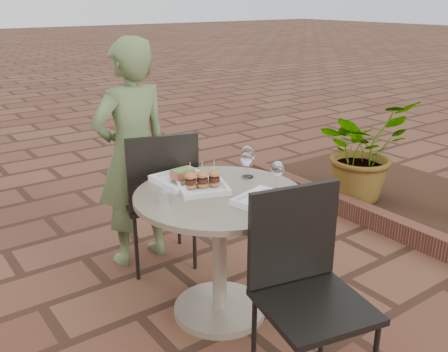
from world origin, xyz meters
TOP-DOWN VIEW (x-y plane):
  - ground at (0.00, 0.00)m, footprint 60.00×60.00m
  - cafe_table at (-0.02, 0.18)m, footprint 0.90×0.90m
  - chair_far at (-0.03, 0.82)m, footprint 0.54×0.54m
  - chair_near at (-0.02, -0.46)m, footprint 0.53×0.53m
  - diner at (-0.11, 1.03)m, footprint 0.57×0.40m
  - plate_salmon at (-0.09, 0.44)m, footprint 0.29×0.29m
  - plate_sliders at (-0.07, 0.28)m, footprint 0.32×0.32m
  - plate_tuna at (0.08, -0.07)m, footprint 0.32×0.32m
  - wine_glass_right at (0.26, 0.04)m, footprint 0.07×0.07m
  - wine_glass_mid at (0.24, 0.28)m, footprint 0.06×0.06m
  - wine_glass_far at (0.26, 0.29)m, footprint 0.08×0.08m
  - steel_ramekin at (-0.30, 0.26)m, footprint 0.08×0.08m
  - cutlery_set at (0.21, -0.03)m, footprint 0.17×0.23m
  - planter_curb at (1.60, 0.30)m, footprint 0.12×3.00m
  - mulch_bed at (2.30, 0.30)m, footprint 1.30×3.00m
  - potted_plant_a at (1.89, 0.77)m, footprint 0.78×0.68m

SIDE VIEW (x-z plane):
  - ground at x=0.00m, z-range 0.00..0.00m
  - mulch_bed at x=2.30m, z-range 0.00..0.06m
  - planter_curb at x=1.60m, z-range 0.00..0.15m
  - cafe_table at x=-0.02m, z-range 0.12..0.85m
  - potted_plant_a at x=1.89m, z-range 0.06..0.92m
  - chair_far at x=-0.03m, z-range 0.08..1.01m
  - chair_near at x=-0.02m, z-range 0.08..1.01m
  - cutlery_set at x=0.21m, z-range 0.73..0.73m
  - diner at x=-0.11m, z-range 0.00..1.49m
  - plate_tuna at x=0.08m, z-range 0.73..0.76m
  - plate_salmon at x=-0.09m, z-range 0.71..0.79m
  - steel_ramekin at x=-0.30m, z-range 0.73..0.78m
  - plate_sliders at x=-0.07m, z-range 0.68..0.85m
  - wine_glass_mid at x=0.24m, z-range 0.76..0.91m
  - wine_glass_right at x=0.26m, z-range 0.76..0.92m
  - wine_glass_far at x=0.26m, z-range 0.77..0.96m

